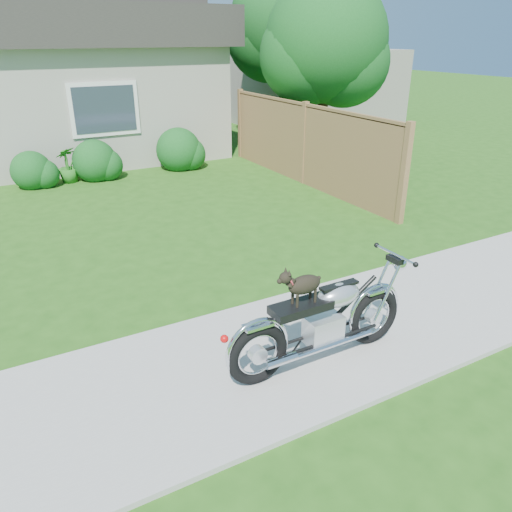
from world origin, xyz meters
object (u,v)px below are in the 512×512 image
Objects in this scene: fence at (304,144)px; tree_near at (331,47)px; tree_far at (289,29)px; potted_plant_right at (68,165)px; motorcycle_with_dog at (323,319)px.

fence is 2.86m from tree_near.
potted_plant_right is (-7.58, -2.15, -3.03)m from tree_far.
tree_near is at bearing -13.77° from potted_plant_right.
tree_near is at bearing 38.16° from fence.
fence is at bearing -141.84° from tree_near.
motorcycle_with_dog is at bearing -83.51° from potted_plant_right.
motorcycle_with_dog is (-6.56, -11.09, -2.90)m from tree_far.
fence is 7.28m from motorcycle_with_dog.
tree_near is 3.93m from tree_far.
motorcycle_with_dog is (-3.91, -6.13, -0.39)m from fence.
tree_far reaches higher than fence.
fence is at bearing -118.18° from tree_far.
tree_near reaches higher than motorcycle_with_dog.
tree_far reaches higher than motorcycle_with_dog.
motorcycle_with_dog is at bearing -122.50° from fence.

